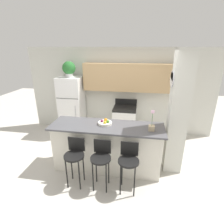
% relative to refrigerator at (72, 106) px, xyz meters
% --- Properties ---
extents(ground_plane, '(14.00, 14.00, 0.00)m').
position_rel_refrigerator_xyz_m(ground_plane, '(1.38, -1.58, -0.87)').
color(ground_plane, beige).
extents(wall_back, '(5.60, 0.38, 2.55)m').
position_rel_refrigerator_xyz_m(wall_back, '(1.53, 0.28, 0.61)').
color(wall_back, silver).
rests_on(wall_back, ground_plane).
extents(pillar_right, '(0.38, 0.32, 2.55)m').
position_rel_refrigerator_xyz_m(pillar_right, '(2.79, -1.38, 0.41)').
color(pillar_right, silver).
rests_on(pillar_right, ground_plane).
extents(counter_bar, '(2.35, 0.72, 1.03)m').
position_rel_refrigerator_xyz_m(counter_bar, '(1.38, -1.58, -0.35)').
color(counter_bar, silver).
rests_on(counter_bar, ground_plane).
extents(refrigerator, '(0.68, 0.64, 1.74)m').
position_rel_refrigerator_xyz_m(refrigerator, '(0.00, 0.00, 0.00)').
color(refrigerator, white).
rests_on(refrigerator, ground_plane).
extents(stove_range, '(0.66, 0.66, 1.07)m').
position_rel_refrigerator_xyz_m(stove_range, '(1.62, -0.01, -0.41)').
color(stove_range, white).
rests_on(stove_range, ground_plane).
extents(bar_stool_left, '(0.38, 0.38, 0.95)m').
position_rel_refrigerator_xyz_m(bar_stool_left, '(0.88, -2.14, -0.23)').
color(bar_stool_left, black).
rests_on(bar_stool_left, ground_plane).
extents(bar_stool_mid, '(0.38, 0.38, 0.95)m').
position_rel_refrigerator_xyz_m(bar_stool_mid, '(1.38, -2.14, -0.23)').
color(bar_stool_mid, black).
rests_on(bar_stool_mid, ground_plane).
extents(bar_stool_right, '(0.38, 0.38, 0.95)m').
position_rel_refrigerator_xyz_m(bar_stool_right, '(1.89, -2.14, -0.23)').
color(bar_stool_right, black).
rests_on(bar_stool_right, ground_plane).
extents(potted_plant_on_fridge, '(0.37, 0.37, 0.44)m').
position_rel_refrigerator_xyz_m(potted_plant_on_fridge, '(-0.00, 0.00, 1.11)').
color(potted_plant_on_fridge, silver).
rests_on(potted_plant_on_fridge, refrigerator).
extents(orchid_vase, '(0.11, 0.11, 0.42)m').
position_rel_refrigerator_xyz_m(orchid_vase, '(2.28, -1.66, 0.28)').
color(orchid_vase, tan).
rests_on(orchid_vase, counter_bar).
extents(fruit_bowl, '(0.29, 0.29, 0.11)m').
position_rel_refrigerator_xyz_m(fruit_bowl, '(1.34, -1.52, 0.20)').
color(fruit_bowl, silver).
rests_on(fruit_bowl, counter_bar).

